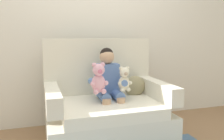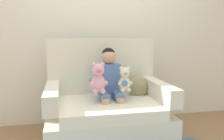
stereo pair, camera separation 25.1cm
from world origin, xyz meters
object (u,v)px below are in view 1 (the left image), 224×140
at_px(armchair, 106,110).
at_px(plush_pink, 99,79).
at_px(throw_pillow, 135,86).
at_px(seated_child, 109,81).
at_px(plush_cream, 124,80).

relative_size(armchair, plush_pink, 4.02).
height_order(plush_pink, throw_pillow, plush_pink).
distance_m(armchair, plush_pink, 0.42).
bearing_deg(armchair, plush_pink, -133.76).
height_order(seated_child, plush_pink, seated_child).
xyz_separation_m(plush_cream, plush_pink, (-0.29, -0.01, 0.03)).
relative_size(plush_cream, plush_pink, 0.83).
distance_m(seated_child, throw_pillow, 0.39).
height_order(plush_cream, throw_pillow, plush_cream).
bearing_deg(throw_pillow, plush_cream, -134.57).
distance_m(plush_pink, throw_pillow, 0.59).
xyz_separation_m(seated_child, plush_cream, (0.14, -0.13, 0.03)).
distance_m(armchair, throw_pillow, 0.48).
relative_size(seated_child, plush_pink, 2.50).
height_order(seated_child, throw_pillow, seated_child).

